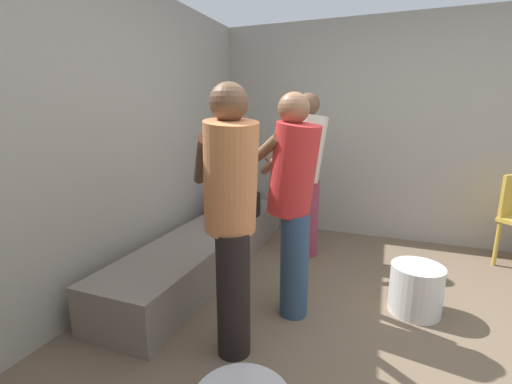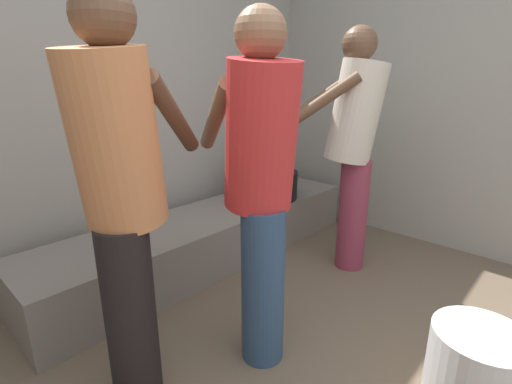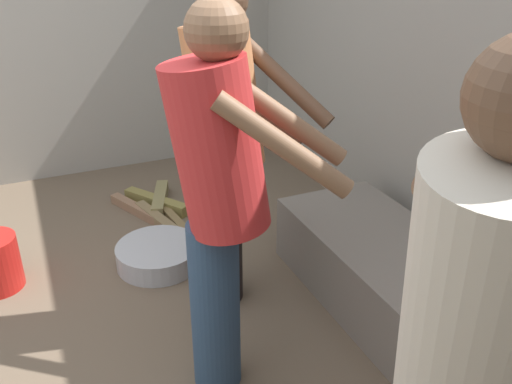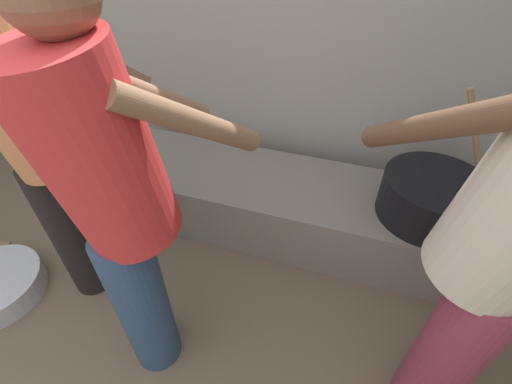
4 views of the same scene
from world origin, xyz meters
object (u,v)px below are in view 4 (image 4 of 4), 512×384
at_px(cook_in_red_shirt, 117,202).
at_px(cook_in_cream_shirt, 510,245).
at_px(cooking_pot_main, 432,198).
at_px(cook_in_orange_shirt, 35,134).

bearing_deg(cook_in_red_shirt, cook_in_cream_shirt, 7.67).
distance_m(cooking_pot_main, cook_in_red_shirt, 1.46).
xyz_separation_m(cooking_pot_main, cook_in_orange_shirt, (-1.59, -0.67, 0.44)).
relative_size(cook_in_cream_shirt, cook_in_orange_shirt, 1.01).
bearing_deg(cook_in_cream_shirt, cooking_pot_main, 90.49).
bearing_deg(cooking_pot_main, cook_in_red_shirt, -140.15).
bearing_deg(cook_in_orange_shirt, cook_in_cream_shirt, -2.69).
height_order(cook_in_cream_shirt, cook_in_orange_shirt, cook_in_cream_shirt).
distance_m(cook_in_orange_shirt, cook_in_red_shirt, 0.57).
distance_m(cooking_pot_main, cook_in_orange_shirt, 1.79).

